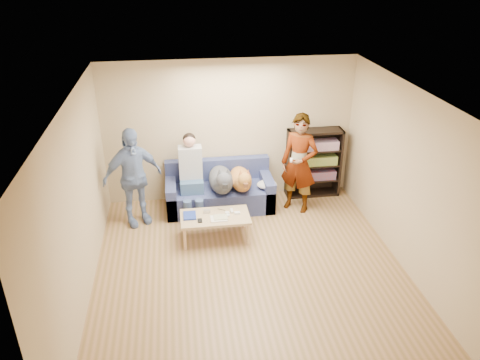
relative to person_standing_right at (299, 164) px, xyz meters
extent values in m
plane|color=olive|center=(-1.13, -1.81, -0.89)|extent=(5.00, 5.00, 0.00)
plane|color=white|center=(-1.13, -1.81, 1.71)|extent=(5.00, 5.00, 0.00)
plane|color=tan|center=(-1.13, 0.69, 0.41)|extent=(4.50, 0.00, 4.50)
plane|color=tan|center=(-1.13, -4.31, 0.41)|extent=(4.50, 0.00, 4.50)
plane|color=tan|center=(-3.38, -1.81, 0.41)|extent=(0.00, 5.00, 5.00)
plane|color=tan|center=(1.12, -1.81, 0.41)|extent=(0.00, 5.00, 5.00)
ellipsoid|color=#ABABB0|center=(-0.55, 0.06, -0.40)|extent=(0.36, 0.31, 0.13)
imported|color=gray|center=(0.00, 0.00, 0.00)|extent=(0.78, 0.72, 1.78)
imported|color=#7D8CC9|center=(-2.84, -0.07, -0.04)|extent=(1.09, 0.79, 1.71)
cube|color=white|center=(-0.20, -0.20, 0.17)|extent=(0.07, 0.13, 0.03)
cube|color=navy|center=(-1.95, -0.72, -0.46)|extent=(0.20, 0.26, 0.03)
cube|color=silver|center=(-1.50, -0.87, -0.46)|extent=(0.26, 0.20, 0.02)
cube|color=#B1B08E|center=(-1.47, -0.85, -0.45)|extent=(0.22, 0.17, 0.01)
cube|color=#B0B0B4|center=(-1.67, -0.65, -0.45)|extent=(0.11, 0.06, 0.05)
cube|color=silver|center=(-1.27, -0.67, -0.46)|extent=(0.04, 0.13, 0.03)
cube|color=white|center=(-1.19, -0.75, -0.46)|extent=(0.09, 0.06, 0.03)
cylinder|color=silver|center=(-1.35, -0.79, -0.46)|extent=(0.07, 0.07, 0.02)
cylinder|color=white|center=(-1.35, -0.71, -0.46)|extent=(0.07, 0.07, 0.02)
cylinder|color=#C85A1C|center=(-1.57, -0.93, -0.47)|extent=(0.13, 0.06, 0.01)
cylinder|color=black|center=(-1.43, -0.59, -0.47)|extent=(0.13, 0.08, 0.01)
cube|color=black|center=(-1.80, -0.89, -0.46)|extent=(0.07, 0.12, 0.02)
cube|color=#515B93|center=(-1.38, 0.24, -0.68)|extent=(1.90, 0.85, 0.42)
cube|color=#515B93|center=(-1.38, 0.57, -0.27)|extent=(1.90, 0.18, 0.40)
cube|color=#515B93|center=(-2.24, 0.24, -0.60)|extent=(0.18, 0.85, 0.58)
cube|color=#515B93|center=(-0.52, 0.24, -0.60)|extent=(0.18, 0.85, 0.58)
cube|color=#3A5C81|center=(-1.87, 0.16, -0.36)|extent=(0.40, 0.38, 0.22)
cylinder|color=#3A4A81|center=(-1.97, -0.26, -0.68)|extent=(0.14, 0.14, 0.47)
cylinder|color=#415C90|center=(-1.77, -0.26, -0.68)|extent=(0.14, 0.14, 0.47)
cube|color=#AFB0B4|center=(-1.87, 0.26, 0.03)|extent=(0.40, 0.24, 0.58)
sphere|color=tan|center=(-1.87, 0.26, 0.43)|extent=(0.21, 0.21, 0.21)
ellipsoid|color=black|center=(-1.87, 0.29, 0.46)|extent=(0.22, 0.22, 0.19)
ellipsoid|color=#4C4F56|center=(-1.36, 0.15, -0.29)|extent=(0.43, 0.89, 0.37)
sphere|color=#494A52|center=(-1.36, -0.18, -0.20)|extent=(0.32, 0.32, 0.32)
sphere|color=#4B4C55|center=(-1.36, -0.35, -0.05)|extent=(0.26, 0.26, 0.26)
cube|color=black|center=(-1.36, -0.48, -0.09)|extent=(0.08, 0.12, 0.07)
cone|color=#464850|center=(-1.43, -0.33, 0.08)|extent=(0.08, 0.08, 0.12)
cone|color=#494952|center=(-1.29, -0.33, 0.08)|extent=(0.08, 0.08, 0.12)
cylinder|color=#4B4C55|center=(-1.36, 0.57, -0.32)|extent=(0.05, 0.29, 0.17)
ellipsoid|color=#B77C37|center=(-1.01, 0.16, -0.31)|extent=(0.38, 0.80, 0.33)
sphere|color=gold|center=(-1.01, -0.14, -0.23)|extent=(0.29, 0.29, 0.29)
sphere|color=#B78537|center=(-1.01, -0.30, -0.10)|extent=(0.23, 0.23, 0.23)
cube|color=#56321D|center=(-1.01, -0.41, -0.13)|extent=(0.07, 0.11, 0.07)
cone|color=#B56337|center=(-1.07, -0.28, 0.03)|extent=(0.07, 0.07, 0.11)
cone|color=#A65F32|center=(-0.94, -0.28, 0.03)|extent=(0.07, 0.07, 0.11)
cylinder|color=#C7813C|center=(-1.01, 0.55, -0.34)|extent=(0.04, 0.26, 0.15)
cube|color=tan|center=(-1.55, -0.77, -0.49)|extent=(1.10, 0.60, 0.04)
cylinder|color=#D9AF85|center=(-2.05, -1.02, -0.70)|extent=(0.05, 0.05, 0.38)
cylinder|color=tan|center=(-1.05, -1.02, -0.70)|extent=(0.05, 0.05, 0.38)
cylinder|color=#D5C283|center=(-2.05, -0.52, -0.70)|extent=(0.05, 0.05, 0.38)
cylinder|color=tan|center=(-1.05, -0.52, -0.70)|extent=(0.05, 0.05, 0.38)
cube|color=black|center=(-0.06, 0.51, -0.24)|extent=(0.04, 0.34, 1.30)
cube|color=black|center=(0.90, 0.51, -0.24)|extent=(0.04, 0.34, 1.30)
cube|color=black|center=(0.42, 0.51, 0.39)|extent=(1.00, 0.34, 0.04)
cube|color=black|center=(0.42, 0.51, -0.87)|extent=(1.00, 0.34, 0.04)
cube|color=black|center=(0.42, 0.67, -0.24)|extent=(1.00, 0.02, 1.30)
cube|color=black|center=(0.42, 0.51, -0.57)|extent=(0.94, 0.32, 0.03)
cube|color=black|center=(0.42, 0.51, -0.27)|extent=(0.94, 0.32, 0.02)
cube|color=black|center=(0.42, 0.51, 0.03)|extent=(0.94, 0.32, 0.02)
cube|color=#B23333|center=(0.42, 0.49, -0.47)|extent=(0.84, 0.24, 0.17)
cube|color=gold|center=(0.42, 0.49, -0.17)|extent=(0.84, 0.24, 0.17)
cube|color=#994C99|center=(0.42, 0.49, 0.13)|extent=(0.84, 0.24, 0.17)
camera|label=1|loc=(-2.07, -7.19, 3.34)|focal=35.00mm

